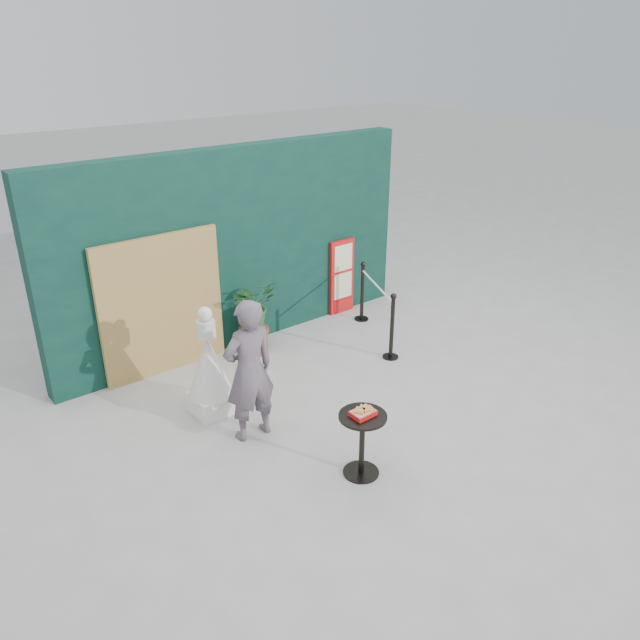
% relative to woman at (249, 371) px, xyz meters
% --- Properties ---
extents(ground, '(60.00, 60.00, 0.00)m').
position_rel_woman_xyz_m(ground, '(1.36, -0.82, -0.88)').
color(ground, '#ADAAA5').
rests_on(ground, ground).
extents(back_wall, '(6.00, 0.30, 3.00)m').
position_rel_woman_xyz_m(back_wall, '(1.36, 2.33, 0.62)').
color(back_wall, black).
rests_on(back_wall, ground).
extents(bamboo_fence, '(1.80, 0.08, 2.00)m').
position_rel_woman_xyz_m(bamboo_fence, '(-0.04, 2.12, 0.12)').
color(bamboo_fence, tan).
rests_on(bamboo_fence, ground).
extents(woman, '(0.66, 0.45, 1.76)m').
position_rel_woman_xyz_m(woman, '(0.00, 0.00, 0.00)').
color(woman, '#655761').
rests_on(woman, ground).
extents(menu_board, '(0.50, 0.07, 1.30)m').
position_rel_woman_xyz_m(menu_board, '(3.26, 2.13, -0.23)').
color(menu_board, red).
rests_on(menu_board, ground).
extents(statue, '(0.57, 0.57, 1.46)m').
position_rel_woman_xyz_m(statue, '(-0.11, 0.75, -0.29)').
color(statue, white).
rests_on(statue, ground).
extents(cafe_table, '(0.52, 0.52, 0.75)m').
position_rel_woman_xyz_m(cafe_table, '(0.53, -1.37, -0.38)').
color(cafe_table, black).
rests_on(cafe_table, ground).
extents(food_basket, '(0.26, 0.19, 0.11)m').
position_rel_woman_xyz_m(food_basket, '(0.53, -1.36, -0.09)').
color(food_basket, red).
rests_on(food_basket, cafe_table).
extents(planter, '(0.67, 0.58, 1.15)m').
position_rel_woman_xyz_m(planter, '(1.24, 1.81, -0.22)').
color(planter, brown).
rests_on(planter, ground).
extents(stanchion_barrier, '(0.84, 1.54, 1.03)m').
position_rel_woman_xyz_m(stanchion_barrier, '(3.01, 1.02, -0.39)').
color(stanchion_barrier, black).
rests_on(stanchion_barrier, ground).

